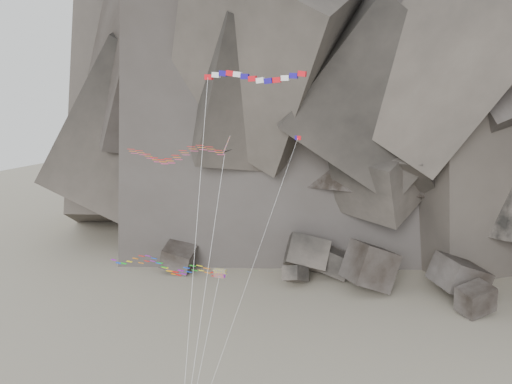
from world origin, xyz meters
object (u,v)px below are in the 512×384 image
at_px(banner_kite, 252,80).
at_px(parafoil_kite, 160,264).
at_px(delta_kite, 171,153).
at_px(pennant_kite, 272,212).

xyz_separation_m(banner_kite, parafoil_kite, (-11.15, 3.13, -17.62)).
xyz_separation_m(delta_kite, pennant_kite, (10.11, -0.86, -4.37)).
relative_size(parafoil_kite, pennant_kite, 0.69).
bearing_deg(parafoil_kite, delta_kite, -17.08).
bearing_deg(pennant_kite, banner_kite, -130.95).
bearing_deg(pennant_kite, parafoil_kite, 175.91).
bearing_deg(delta_kite, parafoil_kite, 133.37).
bearing_deg(pennant_kite, delta_kite, 179.84).
xyz_separation_m(delta_kite, banner_kite, (8.87, -2.07, 6.48)).
xyz_separation_m(parafoil_kite, pennant_kite, (12.39, -1.92, 6.76)).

